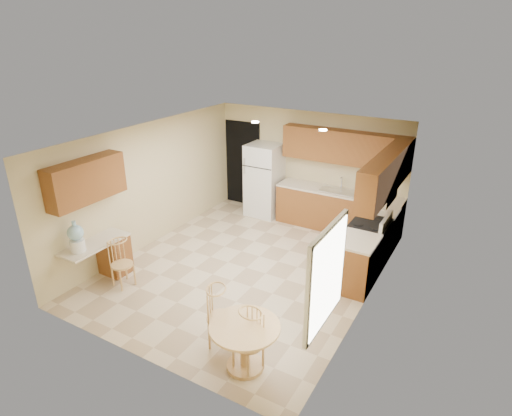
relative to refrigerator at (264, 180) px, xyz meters
The scene contains 30 objects.
floor 2.72m from the refrigerator, 68.40° to the right, with size 5.50×5.50×0.00m, color beige.
ceiling 3.06m from the refrigerator, 68.40° to the right, with size 4.50×5.50×0.02m, color white.
wall_back 1.09m from the refrigerator, 20.23° to the left, with size 4.50×0.02×2.50m, color beige.
wall_front 5.25m from the refrigerator, 79.55° to the right, with size 4.50×0.02×2.50m, color beige.
wall_left 2.76m from the refrigerator, 118.44° to the right, with size 0.02×5.50×2.50m, color beige.
wall_right 4.02m from the refrigerator, 36.87° to the right, with size 0.02×5.50×2.50m, color beige.
doorway 0.89m from the refrigerator, 157.27° to the left, with size 0.90×0.02×2.10m, color black.
base_cab_back 1.87m from the refrigerator, ahead, with size 2.75×0.60×0.87m, color brown.
counter_back 1.83m from the refrigerator, ahead, with size 2.75×0.63×0.04m, color beige.
base_cab_right_a 2.98m from the refrigerator, 10.64° to the right, with size 0.60×0.59×0.87m, color brown.
counter_right_a 2.95m from the refrigerator, 10.64° to the right, with size 0.63×0.59×0.04m, color beige.
base_cab_right_b 3.55m from the refrigerator, 34.59° to the right, with size 0.60×0.80×0.87m, color brown.
counter_right_b 3.52m from the refrigerator, 34.59° to the right, with size 0.63×0.80×0.04m, color beige.
upper_cab_back 2.09m from the refrigerator, ahead, with size 2.75×0.33×0.70m, color brown.
upper_cab_right 3.41m from the refrigerator, 21.41° to the right, with size 0.33×2.42×0.70m, color brown.
upper_cab_left 4.27m from the refrigerator, 105.84° to the right, with size 0.33×1.40×0.70m, color brown.
sink 1.80m from the refrigerator, ahead, with size 0.78×0.44×0.01m, color silver.
range_hood 3.24m from the refrigerator, 22.46° to the right, with size 0.50×0.76×0.14m, color silver.
desk_pedestal 3.90m from the refrigerator, 105.76° to the right, with size 0.48×0.42×0.72m, color brown.
desk_top 4.23m from the refrigerator, 104.36° to the right, with size 0.50×1.20×0.04m, color beige.
window 5.35m from the refrigerator, 53.21° to the right, with size 0.06×1.12×1.30m.
can_light_a 2.07m from the refrigerator, 69.44° to the right, with size 0.14×0.14×0.02m, color white.
can_light_b 2.74m from the refrigerator, 32.96° to the right, with size 0.14×0.14×0.02m, color white.
refrigerator is the anchor object (origin of this frame).
stove 3.15m from the refrigerator, 22.99° to the right, with size 0.65×0.76×1.09m.
dining_table 5.14m from the refrigerator, 63.78° to the right, with size 0.92×0.92×0.68m.
chair_table_a 4.76m from the refrigerator, 68.86° to the right, with size 0.40×0.51×0.90m.
chair_table_b 5.23m from the refrigerator, 63.70° to the right, with size 0.39×0.41×0.87m.
chair_desk 4.10m from the refrigerator, 98.44° to the right, with size 0.38×0.49×0.85m.
water_crock 4.55m from the refrigerator, 103.35° to the right, with size 0.26×0.26×0.54m.
Camera 1 is at (3.64, -5.94, 4.16)m, focal length 30.00 mm.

